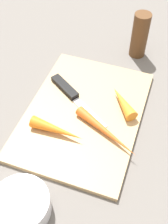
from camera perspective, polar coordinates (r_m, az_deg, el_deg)
The scene contains 8 objects.
ground_plane at distance 0.68m, azimuth 0.00°, elevation -0.64°, with size 1.40×1.40×0.00m, color slate.
cutting_board at distance 0.68m, azimuth 0.00°, elevation -0.32°, with size 0.36×0.26×0.01m, color tan.
knife at distance 0.71m, azimuth -3.23°, elevation 4.38°, with size 0.13×0.18×0.01m.
carrot_longest at distance 0.63m, azimuth 4.39°, elevation -3.91°, with size 0.02×0.02×0.17m, color orange.
carrot_medium at distance 0.63m, azimuth -5.45°, elevation -3.55°, with size 0.03×0.03×0.12m, color orange.
carrot_shortest at distance 0.68m, azimuth 7.70°, elevation 1.97°, with size 0.03×0.03×0.10m, color orange.
small_bowl at distance 0.56m, azimuth -12.35°, elevation -17.74°, with size 0.11×0.11×0.04m, color silver.
pepper_grinder at distance 0.82m, azimuth 11.03°, elevation 14.75°, with size 0.04×0.04×0.13m, color brown.
Camera 1 is at (-0.40, -0.14, 0.53)m, focal length 45.98 mm.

